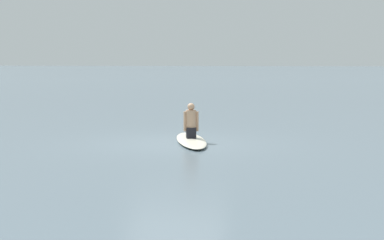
{
  "coord_description": "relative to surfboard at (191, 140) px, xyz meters",
  "views": [
    {
      "loc": [
        14.97,
        2.75,
        2.12
      ],
      "look_at": [
        -0.37,
        0.37,
        0.58
      ],
      "focal_mm": 56.82,
      "sensor_mm": 36.0,
      "label": 1
    }
  ],
  "objects": [
    {
      "name": "ground_plane",
      "position": [
        0.35,
        -0.35,
        -0.06
      ],
      "size": [
        400.0,
        400.0,
        0.0
      ],
      "primitive_type": "plane",
      "color": "slate"
    },
    {
      "name": "surfboard",
      "position": [
        0.0,
        0.0,
        0.0
      ],
      "size": [
        3.31,
        1.49,
        0.11
      ],
      "primitive_type": "ellipsoid",
      "rotation": [
        0.0,
        0.0,
        -2.89
      ],
      "color": "silver",
      "rests_on": "ground"
    },
    {
      "name": "person_paddler",
      "position": [
        -0.0,
        0.0,
        0.46
      ],
      "size": [
        0.35,
        0.4,
        0.9
      ],
      "rotation": [
        0.0,
        0.0,
        -2.89
      ],
      "color": "black",
      "rests_on": "surfboard"
    }
  ]
}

